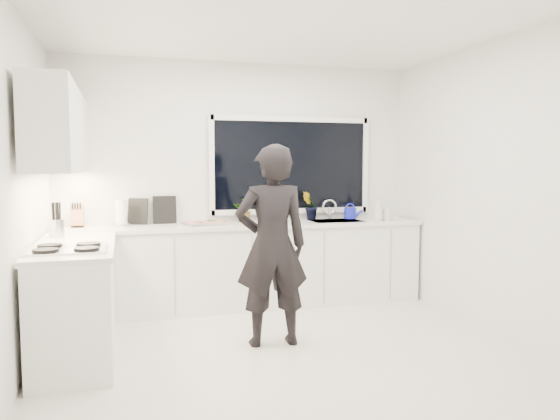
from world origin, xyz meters
name	(u,v)px	position (x,y,z in m)	size (l,w,h in m)	color
floor	(284,350)	(0.00, 0.00, -0.01)	(4.00, 3.50, 0.02)	beige
wall_back	(240,183)	(0.00, 1.76, 1.35)	(4.00, 0.02, 2.70)	white
wall_left	(19,194)	(-2.01, 0.00, 1.35)	(0.02, 3.50, 2.70)	white
wall_right	(491,187)	(2.01, 0.00, 1.35)	(0.02, 3.50, 2.70)	white
ceiling	(284,22)	(0.00, 0.00, 2.71)	(4.00, 3.50, 0.02)	white
window	(291,165)	(0.60, 1.73, 1.55)	(1.80, 0.02, 1.00)	black
base_cabinets_back	(246,267)	(0.00, 1.45, 0.44)	(3.92, 0.58, 0.88)	white
base_cabinets_left	(76,302)	(-1.67, 0.35, 0.44)	(0.58, 1.60, 0.88)	white
countertop_back	(246,225)	(0.00, 1.44, 0.90)	(3.94, 0.62, 0.04)	silver
countertop_left	(75,246)	(-1.67, 0.35, 0.90)	(0.62, 1.60, 0.04)	silver
upper_cabinets	(60,131)	(-1.79, 0.70, 1.85)	(0.34, 2.10, 0.70)	white
sink	(336,225)	(1.05, 1.45, 0.87)	(0.58, 0.42, 0.14)	silver
faucet	(329,210)	(1.05, 1.65, 1.03)	(0.03, 0.03, 0.22)	silver
stovetop	(68,248)	(-1.69, 0.00, 0.94)	(0.56, 0.48, 0.03)	black
person	(272,246)	(-0.06, 0.15, 0.87)	(0.63, 0.41, 1.73)	black
pizza_tray	(207,223)	(-0.43, 1.42, 0.94)	(0.46, 0.34, 0.03)	silver
pizza	(207,222)	(-0.43, 1.42, 0.95)	(0.42, 0.30, 0.01)	red
watering_can	(350,213)	(1.30, 1.61, 0.98)	(0.14, 0.14, 0.13)	#151ECD
paper_towel_roll	(121,214)	(-1.30, 1.55, 1.05)	(0.11, 0.11, 0.26)	white
knife_block	(77,216)	(-1.74, 1.59, 1.03)	(0.13, 0.10, 0.22)	#9D6C49
utensil_crock	(57,228)	(-1.85, 0.80, 1.00)	(0.13, 0.13, 0.16)	silver
picture_frame_large	(138,211)	(-1.13, 1.69, 1.06)	(0.22, 0.02, 0.28)	black
picture_frame_small	(165,210)	(-0.85, 1.69, 1.07)	(0.25, 0.02, 0.30)	black
herb_plants	(271,208)	(0.32, 1.61, 1.07)	(1.02, 0.28, 0.33)	#26662D
soap_bottles	(381,210)	(1.55, 1.30, 1.04)	(0.25, 0.15, 0.27)	#D8BF66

